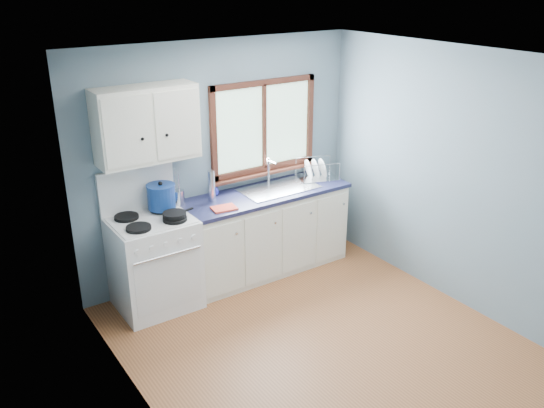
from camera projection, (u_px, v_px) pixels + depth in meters
floor at (324, 346)px, 5.15m from camera, size 3.20×3.60×0.02m
ceiling at (335, 59)px, 4.20m from camera, size 3.20×3.60×0.02m
wall_back at (220, 161)px, 6.06m from camera, size 3.20×0.02×2.50m
wall_front at (530, 321)px, 3.28m from camera, size 3.20×0.02×2.50m
wall_left at (142, 271)px, 3.84m from camera, size 0.02×3.60×2.50m
wall_right at (459, 180)px, 5.51m from camera, size 0.02×3.60×2.50m
gas_range at (154, 260)px, 5.59m from camera, size 0.76×0.69×1.36m
base_cabinets at (265, 235)px, 6.32m from camera, size 1.85×0.60×0.88m
countertop at (265, 194)px, 6.13m from camera, size 1.89×0.64×0.04m
sink at (278, 194)px, 6.24m from camera, size 0.84×0.46×0.44m
window at (264, 133)px, 6.22m from camera, size 1.36×0.10×1.03m
upper_cabinets at (147, 124)px, 5.27m from camera, size 0.95×0.35×0.70m
skillet at (175, 215)px, 5.40m from camera, size 0.35×0.27×0.04m
stockpot at (161, 196)px, 5.56m from camera, size 0.28×0.28×0.27m
utensil_crock at (178, 197)px, 5.77m from camera, size 0.13×0.13×0.38m
thermos at (211, 186)px, 5.83m from camera, size 0.10×0.10×0.32m
soap_bottle at (214, 186)px, 5.96m from camera, size 0.12×0.12×0.23m
dish_towel at (224, 208)px, 5.68m from camera, size 0.26×0.20×0.02m
dish_rack at (317, 173)px, 6.51m from camera, size 0.52×0.45×0.23m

